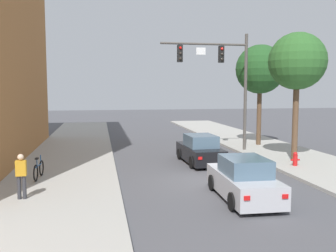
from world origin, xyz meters
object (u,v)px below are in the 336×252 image
at_px(bicycle_leaning, 39,170).
at_px(street_tree_nearest, 297,62).
at_px(pedestrian_sidewalk_left_walker, 21,174).
at_px(traffic_signal_mast, 223,71).
at_px(car_lead_black, 200,150).
at_px(fire_hydrant, 295,159).
at_px(street_tree_second, 260,70).
at_px(car_following_silver, 243,180).

xyz_separation_m(bicycle_leaning, street_tree_nearest, (13.35, 1.82, 5.05)).
relative_size(pedestrian_sidewalk_left_walker, street_tree_nearest, 0.23).
bearing_deg(pedestrian_sidewalk_left_walker, traffic_signal_mast, 40.42).
bearing_deg(car_lead_black, bicycle_leaning, -161.51).
xyz_separation_m(bicycle_leaning, fire_hydrant, (12.65, 0.47, -0.03)).
bearing_deg(traffic_signal_mast, street_tree_second, 29.13).
bearing_deg(car_lead_black, street_tree_second, 41.32).
bearing_deg(traffic_signal_mast, street_tree_nearest, -54.85).
bearing_deg(pedestrian_sidewalk_left_walker, street_tree_second, 37.94).
height_order(pedestrian_sidewalk_left_walker, bicycle_leaning, pedestrian_sidewalk_left_walker).
xyz_separation_m(car_following_silver, pedestrian_sidewalk_left_walker, (-8.04, 1.01, 0.34)).
bearing_deg(car_lead_black, car_following_silver, -91.88).
bearing_deg(street_tree_second, car_following_silver, -116.60).
bearing_deg(street_tree_nearest, car_lead_black, 170.05).
relative_size(car_following_silver, street_tree_nearest, 0.61).
xyz_separation_m(pedestrian_sidewalk_left_walker, street_tree_second, (14.01, 10.92, 4.43)).
xyz_separation_m(car_following_silver, fire_hydrant, (4.71, 4.62, -0.22)).
xyz_separation_m(car_lead_black, pedestrian_sidewalk_left_walker, (-8.26, -5.87, 0.34)).
height_order(car_following_silver, fire_hydrant, car_following_silver).
height_order(car_lead_black, car_following_silver, same).
relative_size(bicycle_leaning, street_tree_second, 0.25).
bearing_deg(fire_hydrant, bicycle_leaning, -177.87).
distance_m(pedestrian_sidewalk_left_walker, fire_hydrant, 13.26).
bearing_deg(bicycle_leaning, street_tree_second, 29.23).
height_order(pedestrian_sidewalk_left_walker, street_tree_second, street_tree_second).
relative_size(traffic_signal_mast, car_following_silver, 1.75).
relative_size(traffic_signal_mast, street_tree_second, 1.06).
bearing_deg(street_tree_second, street_tree_nearest, -95.40).
bearing_deg(street_tree_second, bicycle_leaning, -150.77).
distance_m(car_following_silver, pedestrian_sidewalk_left_walker, 8.11).
relative_size(car_following_silver, pedestrian_sidewalk_left_walker, 2.62).
height_order(fire_hydrant, street_tree_nearest, street_tree_nearest).
relative_size(fire_hydrant, street_tree_nearest, 0.10).
relative_size(pedestrian_sidewalk_left_walker, bicycle_leaning, 0.93).
bearing_deg(fire_hydrant, street_tree_second, 80.22).
distance_m(pedestrian_sidewalk_left_walker, street_tree_second, 18.31).
xyz_separation_m(pedestrian_sidewalk_left_walker, fire_hydrant, (12.75, 3.61, -0.56)).
xyz_separation_m(traffic_signal_mast, bicycle_leaning, (-10.49, -5.88, -4.76)).
height_order(traffic_signal_mast, fire_hydrant, traffic_signal_mast).
distance_m(bicycle_leaning, street_tree_nearest, 14.39).
distance_m(pedestrian_sidewalk_left_walker, bicycle_leaning, 3.18).
bearing_deg(bicycle_leaning, car_lead_black, 18.49).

